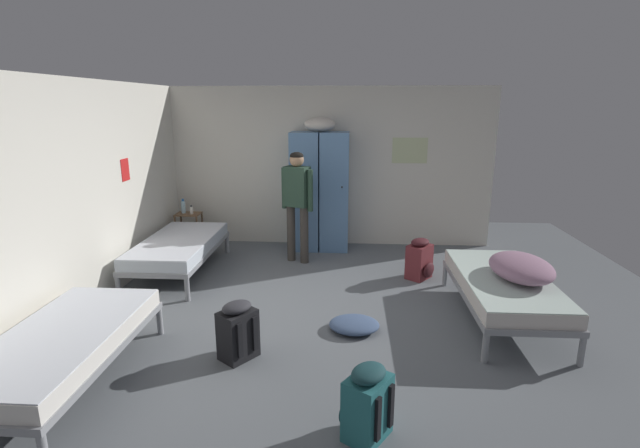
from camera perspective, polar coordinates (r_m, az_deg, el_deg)
The scene contains 15 objects.
ground_plane at distance 5.33m, azimuth -0.18°, elevation -10.66°, with size 8.51×8.51×0.00m, color slate.
room_backdrop at distance 6.43m, azimuth -11.04°, elevation 5.32°, with size 5.19×5.38×2.54m.
locker_bank at distance 7.32m, azimuth -0.03°, elevation 4.32°, with size 0.90×0.55×2.07m.
shelf_unit at distance 7.77m, azimuth -15.72°, elevation -0.35°, with size 0.38×0.30×0.57m.
bed_right at distance 5.39m, azimuth 21.52°, elevation -7.03°, with size 0.90×1.90×0.49m.
bed_left_front at distance 4.43m, azimuth -29.06°, elevation -12.70°, with size 0.90×1.90×0.49m.
bed_left_rear at distance 6.64m, azimuth -16.91°, elevation -2.64°, with size 0.90×1.90×0.49m.
bedding_heap at distance 5.33m, azimuth 23.41°, elevation -4.89°, with size 0.62×0.88×0.23m.
person_traveler at distance 6.69m, azimuth -2.81°, elevation 3.34°, with size 0.47×0.33×1.61m.
water_bottle at distance 7.74m, azimuth -16.40°, elevation 2.05°, with size 0.07×0.07×0.23m.
lotion_bottle at distance 7.64m, azimuth -15.47°, elevation 1.65°, with size 0.05×0.05×0.14m.
backpack_black at distance 4.41m, azimuth -10.11°, elevation -12.79°, with size 0.42×0.41×0.55m.
backpack_teal at distance 3.46m, azimuth 5.69°, elevation -21.02°, with size 0.41×0.40×0.55m.
backpack_maroon at distance 6.33m, azimuth 12.13°, elevation -4.30°, with size 0.42×0.41×0.55m.
clothes_pile_denim at distance 4.92m, azimuth 4.21°, elevation -12.18°, with size 0.52×0.45×0.12m.
Camera 1 is at (0.32, -4.81, 2.27)m, focal length 26.14 mm.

